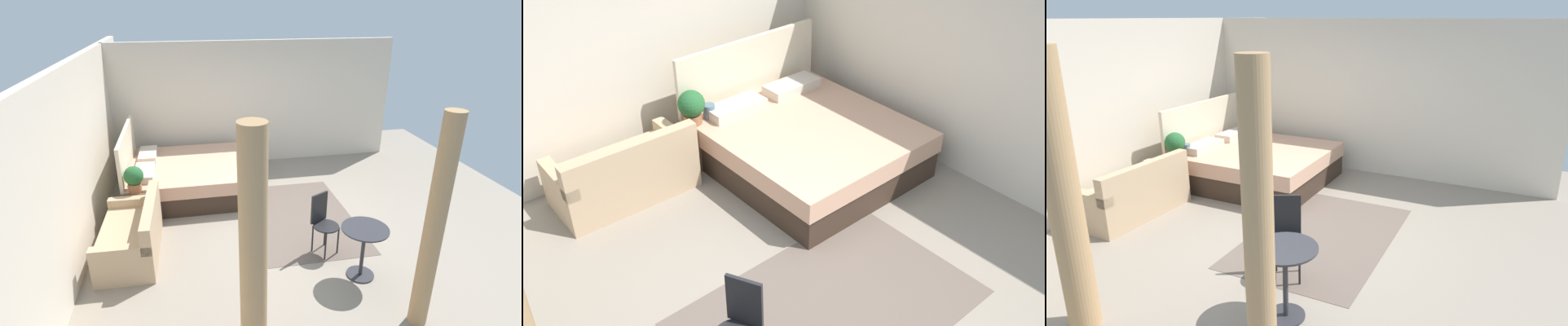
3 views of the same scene
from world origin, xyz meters
TOP-DOWN VIEW (x-y plane):
  - ground_plane at (0.00, 0.00)m, footprint 8.46×9.07m
  - wall_back at (0.00, 3.04)m, footprint 8.46×0.12m
  - wall_right at (2.73, 0.00)m, footprint 0.12×6.07m
  - area_rug at (0.03, -0.30)m, footprint 2.53×1.67m
  - bed at (1.39, 1.54)m, footprint 2.05×2.26m
  - couch at (-0.51, 2.36)m, footprint 1.51×0.81m
  - nightstand at (0.52, 2.41)m, footprint 0.44×0.39m
  - potted_plant at (0.42, 2.38)m, footprint 0.31×0.31m
  - vase at (0.64, 2.36)m, footprint 0.14×0.14m
  - balcony_table at (-1.60, -0.64)m, footprint 0.60×0.60m
  - cafe_chair_near_window at (-0.94, -0.31)m, footprint 0.49×0.49m
  - curtain_left at (-2.48, -0.94)m, footprint 0.21×0.21m
  - curtain_right at (-2.48, 0.96)m, footprint 0.27×0.27m

SIDE VIEW (x-z plane):
  - ground_plane at x=0.00m, z-range -0.02..0.00m
  - area_rug at x=0.03m, z-range 0.00..0.01m
  - nightstand at x=0.52m, z-range 0.00..0.54m
  - couch at x=-0.51m, z-range -0.12..0.68m
  - bed at x=1.39m, z-range -0.33..0.96m
  - balcony_table at x=-1.60m, z-range 0.14..0.86m
  - cafe_chair_near_window at x=-0.94m, z-range 0.08..0.97m
  - vase at x=0.64m, z-range 0.54..0.74m
  - potted_plant at x=0.42m, z-range 0.56..1.00m
  - curtain_left at x=-2.48m, z-range 0.00..2.47m
  - curtain_right at x=-2.48m, z-range 0.00..2.47m
  - wall_back at x=0.00m, z-range 0.00..2.64m
  - wall_right at x=2.73m, z-range 0.00..2.64m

